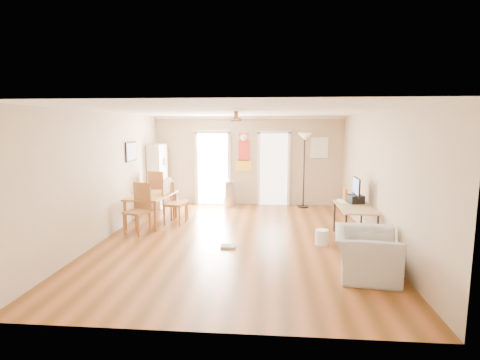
# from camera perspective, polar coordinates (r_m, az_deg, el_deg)

# --- Properties ---
(floor) EXTENTS (7.00, 7.00, 0.00)m
(floor) POSITION_cam_1_polar(r_m,az_deg,el_deg) (7.73, -0.37, -9.11)
(floor) COLOR brown
(floor) RESTS_ON ground
(ceiling) EXTENTS (5.50, 7.00, 0.00)m
(ceiling) POSITION_cam_1_polar(r_m,az_deg,el_deg) (7.38, -0.39, 10.52)
(ceiling) COLOR silver
(ceiling) RESTS_ON floor
(wall_back) EXTENTS (5.50, 0.04, 2.60)m
(wall_back) POSITION_cam_1_polar(r_m,az_deg,el_deg) (10.92, 1.26, 2.97)
(wall_back) COLOR beige
(wall_back) RESTS_ON floor
(wall_front) EXTENTS (5.50, 0.04, 2.60)m
(wall_front) POSITION_cam_1_polar(r_m,az_deg,el_deg) (4.03, -4.85, -6.27)
(wall_front) COLOR beige
(wall_front) RESTS_ON floor
(wall_left) EXTENTS (0.04, 7.00, 2.60)m
(wall_left) POSITION_cam_1_polar(r_m,az_deg,el_deg) (8.16, -19.99, 0.67)
(wall_left) COLOR beige
(wall_left) RESTS_ON floor
(wall_right) EXTENTS (0.04, 7.00, 2.60)m
(wall_right) POSITION_cam_1_polar(r_m,az_deg,el_deg) (7.71, 20.44, 0.22)
(wall_right) COLOR beige
(wall_right) RESTS_ON floor
(crown_molding) EXTENTS (5.50, 7.00, 0.08)m
(crown_molding) POSITION_cam_1_polar(r_m,az_deg,el_deg) (7.38, -0.39, 10.21)
(crown_molding) COLOR white
(crown_molding) RESTS_ON wall_back
(kitchen_doorway) EXTENTS (0.90, 0.10, 2.10)m
(kitchen_doorway) POSITION_cam_1_polar(r_m,az_deg,el_deg) (11.04, -4.20, 1.70)
(kitchen_doorway) COLOR white
(kitchen_doorway) RESTS_ON wall_back
(bathroom_doorway) EXTENTS (0.80, 0.10, 2.10)m
(bathroom_doorway) POSITION_cam_1_polar(r_m,az_deg,el_deg) (10.91, 5.19, 1.61)
(bathroom_doorway) COLOR white
(bathroom_doorway) RESTS_ON wall_back
(wall_decal) EXTENTS (0.46, 0.03, 1.10)m
(wall_decal) POSITION_cam_1_polar(r_m,az_deg,el_deg) (10.88, 0.60, 4.27)
(wall_decal) COLOR red
(wall_decal) RESTS_ON wall_back
(ac_grille) EXTENTS (0.50, 0.04, 0.60)m
(ac_grille) POSITION_cam_1_polar(r_m,az_deg,el_deg) (10.92, 12.09, 4.89)
(ac_grille) COLOR white
(ac_grille) RESTS_ON wall_back
(framed_poster) EXTENTS (0.04, 0.66, 0.48)m
(framed_poster) POSITION_cam_1_polar(r_m,az_deg,el_deg) (9.40, -16.42, 4.22)
(framed_poster) COLOR black
(framed_poster) RESTS_ON wall_left
(ceiling_fan) EXTENTS (1.24, 1.24, 0.20)m
(ceiling_fan) POSITION_cam_1_polar(r_m,az_deg,el_deg) (7.08, -0.61, 9.24)
(ceiling_fan) COLOR #593819
(ceiling_fan) RESTS_ON ceiling
(bookshelf) EXTENTS (0.40, 0.83, 1.81)m
(bookshelf) POSITION_cam_1_polar(r_m,az_deg,el_deg) (10.82, -12.54, 0.61)
(bookshelf) COLOR silver
(bookshelf) RESTS_ON floor
(dining_table) EXTENTS (0.98, 1.48, 0.70)m
(dining_table) POSITION_cam_1_polar(r_m,az_deg,el_deg) (9.11, -13.38, -4.38)
(dining_table) COLOR #976531
(dining_table) RESTS_ON floor
(dining_chair_right_a) EXTENTS (0.49, 0.49, 0.95)m
(dining_chair_right_a) POSITION_cam_1_polar(r_m,az_deg,el_deg) (9.45, -9.20, -3.04)
(dining_chair_right_a) COLOR brown
(dining_chair_right_a) RESTS_ON floor
(dining_chair_right_b) EXTENTS (0.51, 0.51, 1.07)m
(dining_chair_right_b) POSITION_cam_1_polar(r_m,az_deg,el_deg) (8.95, -9.99, -3.28)
(dining_chair_right_b) COLOR #A86336
(dining_chair_right_b) RESTS_ON floor
(dining_chair_near) EXTENTS (0.57, 0.57, 1.08)m
(dining_chair_near) POSITION_cam_1_polar(r_m,az_deg,el_deg) (8.30, -15.63, -4.34)
(dining_chair_near) COLOR #9D6032
(dining_chair_near) RESTS_ON floor
(dining_chair_far) EXTENTS (0.56, 0.56, 1.12)m
(dining_chair_far) POSITION_cam_1_polar(r_m,az_deg,el_deg) (10.22, -12.17, -1.76)
(dining_chair_far) COLOR #9E5A33
(dining_chair_far) RESTS_ON floor
(trash_can) EXTENTS (0.43, 0.43, 0.74)m
(trash_can) POSITION_cam_1_polar(r_m,az_deg,el_deg) (10.76, -1.62, -2.11)
(trash_can) COLOR silver
(trash_can) RESTS_ON floor
(torchiere_lamp) EXTENTS (0.51, 0.51, 2.12)m
(torchiere_lamp) POSITION_cam_1_polar(r_m,az_deg,el_deg) (10.67, 9.81, 1.43)
(torchiere_lamp) COLOR black
(torchiere_lamp) RESTS_ON floor
(computer_desk) EXTENTS (0.66, 1.32, 0.71)m
(computer_desk) POSITION_cam_1_polar(r_m,az_deg,el_deg) (7.93, 17.16, -6.40)
(computer_desk) COLOR tan
(computer_desk) RESTS_ON floor
(imac) EXTENTS (0.16, 0.58, 0.53)m
(imac) POSITION_cam_1_polar(r_m,az_deg,el_deg) (8.18, 17.47, -1.52)
(imac) COLOR black
(imac) RESTS_ON computer_desk
(keyboard) EXTENTS (0.16, 0.43, 0.02)m
(keyboard) POSITION_cam_1_polar(r_m,az_deg,el_deg) (8.24, 15.45, -3.19)
(keyboard) COLOR silver
(keyboard) RESTS_ON computer_desk
(printer) EXTENTS (0.34, 0.38, 0.17)m
(printer) POSITION_cam_1_polar(r_m,az_deg,el_deg) (8.18, 17.31, -2.80)
(printer) COLOR black
(printer) RESTS_ON computer_desk
(orange_bottle) EXTENTS (0.11, 0.11, 0.26)m
(orange_bottle) POSITION_cam_1_polar(r_m,az_deg,el_deg) (8.40, 15.94, -2.15)
(orange_bottle) COLOR orange
(orange_bottle) RESTS_ON computer_desk
(wastebasket_a) EXTENTS (0.28, 0.28, 0.30)m
(wastebasket_a) POSITION_cam_1_polar(r_m,az_deg,el_deg) (7.53, 12.49, -8.60)
(wastebasket_a) COLOR white
(wastebasket_a) RESTS_ON floor
(floor_cloth) EXTENTS (0.29, 0.22, 0.04)m
(floor_cloth) POSITION_cam_1_polar(r_m,az_deg,el_deg) (7.23, -1.81, -10.19)
(floor_cloth) COLOR #9F9E9A
(floor_cloth) RESTS_ON floor
(armchair) EXTENTS (1.11, 1.22, 0.70)m
(armchair) POSITION_cam_1_polar(r_m,az_deg,el_deg) (6.16, 18.82, -10.73)
(armchair) COLOR #AFAEA9
(armchair) RESTS_ON floor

